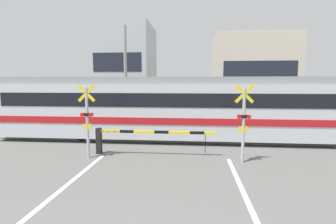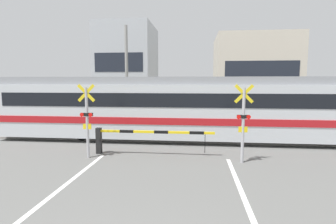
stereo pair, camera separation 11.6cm
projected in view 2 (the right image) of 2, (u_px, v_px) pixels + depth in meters
rail_track_near at (170, 142)px, 12.61m from camera, size 50.00×0.10×0.08m
rail_track_far at (173, 136)px, 14.02m from camera, size 50.00×0.10×0.08m
commuter_train at (219, 107)px, 12.88m from camera, size 21.82×2.66×3.15m
crossing_barrier_near at (132, 136)px, 10.50m from camera, size 4.76×0.20×1.06m
crossing_barrier_far at (198, 118)px, 15.69m from camera, size 4.76×0.20×1.06m
crossing_signal_left at (87, 118)px, 9.96m from camera, size 0.68×0.15×2.84m
crossing_signal_right at (243, 120)px, 9.34m from camera, size 0.68×0.15×2.84m
pedestrian at (164, 108)px, 19.06m from camera, size 0.38×0.23×1.73m
building_left_of_street at (128, 69)px, 26.49m from camera, size 5.24×6.51×8.43m
building_right_of_street at (253, 75)px, 25.25m from camera, size 7.27×6.51×7.19m
utility_pole_streetside at (127, 75)px, 18.38m from camera, size 0.22×0.22×6.79m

